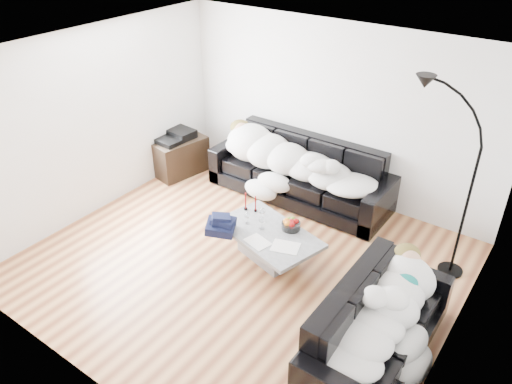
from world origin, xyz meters
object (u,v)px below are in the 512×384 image
Objects in this scene: sleeper_right at (382,308)px; wine_glass_c at (262,223)px; stereo at (177,135)px; shoes at (364,320)px; av_cabinet at (178,155)px; wine_glass_b at (247,218)px; coffee_table at (268,244)px; fruit_bowl at (291,224)px; sofa_back at (300,170)px; candle_left at (246,201)px; sofa_right at (379,325)px; candle_right at (256,204)px; wine_glass_a at (262,215)px; sleeper_back at (299,160)px; floor_lamp at (468,200)px.

sleeper_right is 9.59× the size of wine_glass_c.
sleeper_right is at bearing -17.29° from stereo.
av_cabinet is at bearing -168.75° from shoes.
wine_glass_c is 1.71m from shoes.
wine_glass_c reaches higher than wine_glass_b.
coffee_table is 5.53× the size of fruit_bowl.
stereo reaches higher than wine_glass_b.
sofa_back is 2.10× the size of coffee_table.
wine_glass_c is 0.68× the size of candle_left.
stereo is (-2.41, 1.03, 0.18)m from wine_glass_c.
sofa_right is 1.82m from fruit_bowl.
wine_glass_b is 1.91m from shoes.
stereo is at bearing 160.46° from candle_right.
wine_glass_a is at bearing 122.79° from wine_glass_c.
candle_right is at bearing -7.91° from av_cabinet.
sleeper_right is 1.82m from fruit_bowl.
wine_glass_a is 0.47× the size of shoes.
wine_glass_b is 0.90× the size of wine_glass_c.
wine_glass_c is at bearing 2.35° from wine_glass_b.
wine_glass_b is (0.14, -1.45, -0.19)m from sleeper_back.
coffee_table is 0.39m from wine_glass_a.
fruit_bowl is 0.12× the size of floor_lamp.
floor_lamp is at bearing -9.88° from sofa_back.
candle_left is (-0.21, 0.25, 0.05)m from wine_glass_b.
sofa_back reaches higher than wine_glass_c.
sofa_right is 0.84× the size of sleeper_back.
candle_right is at bearing 136.60° from wine_glass_c.
stereo is at bearing 0.00° from av_cabinet.
wine_glass_b reaches higher than fruit_bowl.
wine_glass_b is at bearing -156.15° from fruit_bowl.
stereo is 4.53m from floor_lamp.
av_cabinet is at bearing 68.21° from sleeper_right.
floor_lamp is (4.51, 0.04, 0.74)m from av_cabinet.
floor_lamp is (2.10, 1.07, 0.56)m from wine_glass_c.
coffee_table is at bearing -130.26° from fruit_bowl.
floor_lamp reaches higher than wine_glass_b.
sleeper_right reaches higher than wine_glass_b.
coffee_table is (0.46, -1.45, -0.46)m from sleeper_back.
sofa_right reaches higher than candle_left.
av_cabinet is 0.36m from stereo.
av_cabinet is 0.42× the size of floor_lamp.
fruit_bowl is at bearing 49.74° from coffee_table.
sofa_right is 0.23m from sleeper_right.
floor_lamp reaches higher than wine_glass_c.
wine_glass_a is at bearing -142.96° from floor_lamp.
sleeper_right is 2.38m from candle_right.
floor_lamp is at bearing 12.08° from av_cabinet.
av_cabinet is at bearing 163.23° from fruit_bowl.
floor_lamp is at bearing 101.51° from shoes.
candle_left is at bearing -93.73° from sleeper_back.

